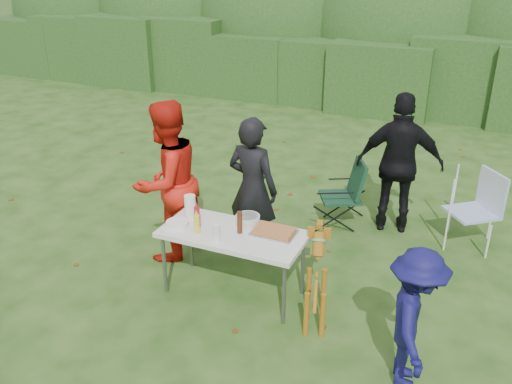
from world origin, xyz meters
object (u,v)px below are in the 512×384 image
at_px(folding_table, 233,237).
at_px(person_black_puffy, 400,164).
at_px(person_red_jacket, 167,182).
at_px(camping_chair, 340,194).
at_px(lawn_chair, 472,210).
at_px(beer_bottle, 240,222).
at_px(paper_towel_roll, 190,207).
at_px(person_cook, 253,189).
at_px(ketchup_bottle, 197,216).
at_px(mustard_bottle, 197,224).
at_px(child, 414,320).
at_px(dog, 316,287).

relative_size(folding_table, person_black_puffy, 0.82).
height_order(person_red_jacket, camping_chair, person_red_jacket).
relative_size(lawn_chair, beer_bottle, 4.02).
bearing_deg(paper_towel_roll, folding_table, -11.76).
relative_size(person_cook, ketchup_bottle, 7.86).
bearing_deg(camping_chair, lawn_chair, 157.40).
height_order(person_black_puffy, beer_bottle, person_black_puffy).
xyz_separation_m(person_cook, beer_bottle, (0.21, -0.80, -0.00)).
bearing_deg(person_black_puffy, mustard_bottle, 44.95).
bearing_deg(child, person_black_puffy, 1.05).
xyz_separation_m(person_cook, mustard_bottle, (-0.19, -0.98, -0.02)).
xyz_separation_m(child, camping_chair, (-1.32, 2.57, -0.19)).
xyz_separation_m(dog, camping_chair, (-0.35, 2.11, 0.04)).
bearing_deg(ketchup_bottle, camping_chair, 63.25).
xyz_separation_m(person_black_puffy, ketchup_bottle, (-1.70, -2.19, -0.07)).
bearing_deg(child, folding_table, 61.26).
bearing_deg(person_red_jacket, person_cook, 126.76).
height_order(child, ketchup_bottle, child).
bearing_deg(lawn_chair, ketchup_bottle, 0.69).
xyz_separation_m(person_red_jacket, camping_chair, (1.66, 1.54, -0.49)).
relative_size(folding_table, person_red_jacket, 0.79).
bearing_deg(ketchup_bottle, person_red_jacket, 144.60).
distance_m(person_red_jacket, child, 3.16).
height_order(dog, beer_bottle, beer_bottle).
height_order(person_red_jacket, lawn_chair, person_red_jacket).
height_order(lawn_chair, beer_bottle, beer_bottle).
xyz_separation_m(child, beer_bottle, (-1.86, 0.60, 0.22)).
bearing_deg(folding_table, camping_chair, 72.97).
relative_size(beer_bottle, paper_towel_roll, 0.92).
relative_size(person_black_puffy, child, 1.43).
relative_size(person_black_puffy, lawn_chair, 1.90).
xyz_separation_m(person_black_puffy, beer_bottle, (-1.22, -2.15, -0.06)).
bearing_deg(beer_bottle, person_red_jacket, 159.43).
relative_size(folding_table, person_cook, 0.87).
bearing_deg(dog, child, -130.85).
xyz_separation_m(folding_table, person_cook, (-0.14, 0.82, 0.18)).
relative_size(person_cook, paper_towel_roll, 6.65).
height_order(person_red_jacket, mustard_bottle, person_red_jacket).
bearing_deg(person_cook, paper_towel_roll, 66.84).
relative_size(person_red_jacket, camping_chair, 2.08).
height_order(person_red_jacket, child, person_red_jacket).
bearing_deg(beer_bottle, person_black_puffy, 60.36).
bearing_deg(person_red_jacket, ketchup_bottle, 68.51).
relative_size(person_cook, lawn_chair, 1.79).
height_order(beer_bottle, paper_towel_roll, paper_towel_roll).
distance_m(person_black_puffy, lawn_chair, 1.03).
xyz_separation_m(lawn_chair, paper_towel_roll, (-2.79, -2.00, 0.39)).
relative_size(person_cook, person_black_puffy, 0.94).
bearing_deg(camping_chair, person_cook, 29.70).
bearing_deg(paper_towel_roll, person_cook, 59.09).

